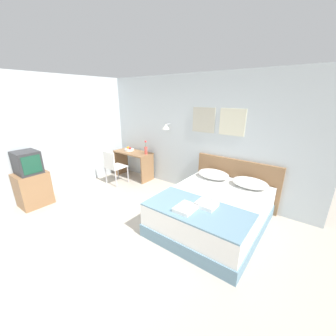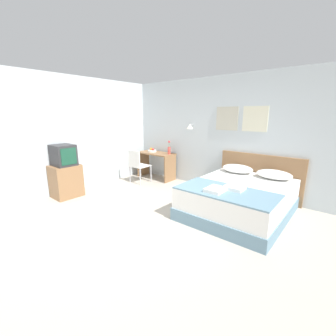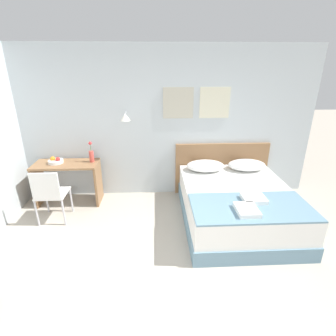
% 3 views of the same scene
% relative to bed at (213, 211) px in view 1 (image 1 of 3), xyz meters
% --- Properties ---
extents(ground_plane, '(24.00, 24.00, 0.00)m').
position_rel_bed_xyz_m(ground_plane, '(-1.18, -1.70, -0.29)').
color(ground_plane, '#B2A899').
extents(wall_back, '(5.58, 0.31, 2.65)m').
position_rel_bed_xyz_m(wall_back, '(-1.18, 1.09, 1.04)').
color(wall_back, silver).
rests_on(wall_back, ground_plane).
extents(wall_left, '(0.06, 5.76, 2.65)m').
position_rel_bed_xyz_m(wall_left, '(-3.60, -1.82, 1.04)').
color(wall_left, silver).
rests_on(wall_left, ground_plane).
extents(bed, '(1.62, 2.00, 0.58)m').
position_rel_bed_xyz_m(bed, '(0.00, 0.00, 0.00)').
color(bed, '#66899E').
rests_on(bed, ground_plane).
extents(headboard, '(1.74, 0.06, 0.97)m').
position_rel_bed_xyz_m(headboard, '(-0.00, 1.03, 0.20)').
color(headboard, '#8E6642').
rests_on(headboard, ground_plane).
extents(pillow_left, '(0.66, 0.44, 0.17)m').
position_rel_bed_xyz_m(pillow_left, '(-0.37, 0.73, 0.38)').
color(pillow_left, white).
rests_on(pillow_left, bed).
extents(pillow_right, '(0.66, 0.44, 0.17)m').
position_rel_bed_xyz_m(pillow_right, '(0.37, 0.73, 0.38)').
color(pillow_right, white).
rests_on(pillow_right, bed).
extents(throw_blanket, '(1.57, 0.80, 0.02)m').
position_rel_bed_xyz_m(throw_blanket, '(-0.00, -0.58, 0.30)').
color(throw_blanket, '#66899E').
rests_on(throw_blanket, bed).
extents(folded_towel_near_foot, '(0.31, 0.27, 0.06)m').
position_rel_bed_xyz_m(folded_towel_near_foot, '(0.08, -0.44, 0.35)').
color(folded_towel_near_foot, white).
rests_on(folded_towel_near_foot, throw_blanket).
extents(folded_towel_mid_bed, '(0.26, 0.33, 0.06)m').
position_rel_bed_xyz_m(folded_towel_mid_bed, '(-0.11, -0.72, 0.35)').
color(folded_towel_mid_bed, white).
rests_on(folded_towel_mid_bed, throw_blanket).
extents(desk, '(1.08, 0.51, 0.74)m').
position_rel_bed_xyz_m(desk, '(-2.78, 0.76, 0.22)').
color(desk, '#8E6642').
rests_on(desk, ground_plane).
extents(desk_chair, '(0.44, 0.44, 0.88)m').
position_rel_bed_xyz_m(desk_chair, '(-2.85, 0.12, 0.23)').
color(desk_chair, white).
rests_on(desk_chair, ground_plane).
extents(fruit_bowl, '(0.25, 0.25, 0.12)m').
position_rel_bed_xyz_m(fruit_bowl, '(-2.94, 0.78, 0.49)').
color(fruit_bowl, silver).
rests_on(fruit_bowl, desk).
extents(flower_vase, '(0.08, 0.08, 0.36)m').
position_rel_bed_xyz_m(flower_vase, '(-2.34, 0.81, 0.58)').
color(flower_vase, '#D14C42').
rests_on(flower_vase, desk).
extents(tv_stand, '(0.49, 0.58, 0.71)m').
position_rel_bed_xyz_m(tv_stand, '(-3.31, -1.59, 0.07)').
color(tv_stand, '#8E6642').
rests_on(tv_stand, ground_plane).
extents(television, '(0.48, 0.41, 0.45)m').
position_rel_bed_xyz_m(television, '(-3.30, -1.59, 0.65)').
color(television, '#2D2D30').
rests_on(television, tv_stand).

